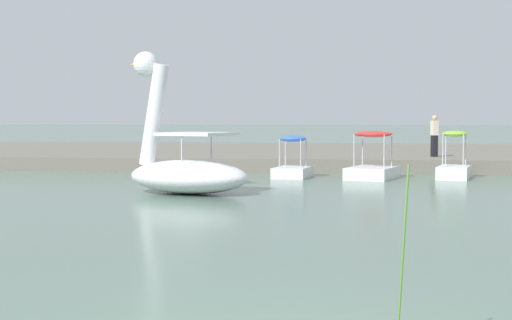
# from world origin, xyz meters

# --- Properties ---
(shore_bank_far) EXTENTS (119.77, 18.88, 0.48)m
(shore_bank_far) POSITION_xyz_m (0.00, 30.72, 0.24)
(shore_bank_far) COLOR #6B665B
(shore_bank_far) RESTS_ON ground_plane
(swan_boat) EXTENTS (3.80, 3.01, 3.68)m
(swan_boat) POSITION_xyz_m (-3.90, 13.41, 0.72)
(swan_boat) COLOR white
(swan_boat) RESTS_ON ground_plane
(pedal_boat_blue) EXTENTS (1.29, 1.88, 1.37)m
(pedal_boat_blue) POSITION_xyz_m (-1.56, 19.08, 0.41)
(pedal_boat_blue) COLOR white
(pedal_boat_blue) RESTS_ON ground_plane
(pedal_boat_red) EXTENTS (1.90, 2.48, 1.53)m
(pedal_boat_red) POSITION_xyz_m (1.01, 18.96, 0.45)
(pedal_boat_red) COLOR white
(pedal_boat_red) RESTS_ON ground_plane
(pedal_boat_lime) EXTENTS (1.33, 2.02, 1.54)m
(pedal_boat_lime) POSITION_xyz_m (3.60, 19.32, 0.43)
(pedal_boat_lime) COLOR white
(pedal_boat_lime) RESTS_ON ground_plane
(person_on_path) EXTENTS (0.30, 0.31, 1.57)m
(person_on_path) POSITION_xyz_m (3.40, 23.85, 1.29)
(person_on_path) COLOR black
(person_on_path) RESTS_ON shore_bank_far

